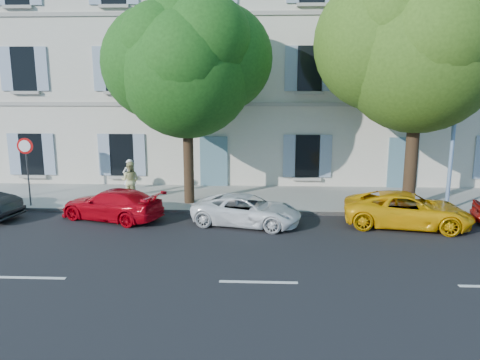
{
  "coord_description": "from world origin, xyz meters",
  "views": [
    {
      "loc": [
        0.04,
        -15.11,
        4.98
      ],
      "look_at": [
        -0.74,
        2.0,
        1.4
      ],
      "focal_mm": 35.0,
      "sensor_mm": 36.0,
      "label": 1
    }
  ],
  "objects_px": {
    "car_white_coupe": "(247,210)",
    "pedestrian_b": "(130,181)",
    "tree_left": "(186,71)",
    "street_lamp": "(459,95)",
    "car_yellow_supercar": "(407,210)",
    "car_red_coupe": "(112,204)",
    "road_sign": "(26,157)",
    "tree_right": "(419,53)",
    "pedestrian_a": "(130,178)"
  },
  "relations": [
    {
      "from": "car_white_coupe",
      "to": "pedestrian_b",
      "type": "relative_size",
      "value": 2.39
    },
    {
      "from": "tree_left",
      "to": "street_lamp",
      "type": "relative_size",
      "value": 1.06
    },
    {
      "from": "pedestrian_b",
      "to": "car_yellow_supercar",
      "type": "bearing_deg",
      "value": 172.18
    },
    {
      "from": "car_red_coupe",
      "to": "road_sign",
      "type": "distance_m",
      "value": 4.21
    },
    {
      "from": "tree_right",
      "to": "pedestrian_b",
      "type": "bearing_deg",
      "value": 176.17
    },
    {
      "from": "tree_right",
      "to": "road_sign",
      "type": "relative_size",
      "value": 3.39
    },
    {
      "from": "street_lamp",
      "to": "pedestrian_a",
      "type": "height_order",
      "value": "street_lamp"
    },
    {
      "from": "pedestrian_a",
      "to": "car_yellow_supercar",
      "type": "bearing_deg",
      "value": 128.71
    },
    {
      "from": "road_sign",
      "to": "pedestrian_b",
      "type": "height_order",
      "value": "road_sign"
    },
    {
      "from": "street_lamp",
      "to": "tree_right",
      "type": "bearing_deg",
      "value": 160.96
    },
    {
      "from": "pedestrian_b",
      "to": "street_lamp",
      "type": "bearing_deg",
      "value": -178.45
    },
    {
      "from": "street_lamp",
      "to": "pedestrian_b",
      "type": "height_order",
      "value": "street_lamp"
    },
    {
      "from": "car_yellow_supercar",
      "to": "street_lamp",
      "type": "relative_size",
      "value": 0.56
    },
    {
      "from": "tree_right",
      "to": "pedestrian_b",
      "type": "xyz_separation_m",
      "value": [
        -11.28,
        0.75,
        -5.11
      ]
    },
    {
      "from": "tree_right",
      "to": "pedestrian_b",
      "type": "distance_m",
      "value": 12.41
    },
    {
      "from": "car_white_coupe",
      "to": "road_sign",
      "type": "xyz_separation_m",
      "value": [
        -8.73,
        1.69,
        1.57
      ]
    },
    {
      "from": "car_red_coupe",
      "to": "street_lamp",
      "type": "relative_size",
      "value": 0.51
    },
    {
      "from": "pedestrian_a",
      "to": "car_red_coupe",
      "type": "bearing_deg",
      "value": 59.64
    },
    {
      "from": "road_sign",
      "to": "car_red_coupe",
      "type": "bearing_deg",
      "value": -18.49
    },
    {
      "from": "car_yellow_supercar",
      "to": "pedestrian_b",
      "type": "height_order",
      "value": "pedestrian_b"
    },
    {
      "from": "street_lamp",
      "to": "road_sign",
      "type": "bearing_deg",
      "value": 179.87
    },
    {
      "from": "car_white_coupe",
      "to": "tree_left",
      "type": "height_order",
      "value": "tree_left"
    },
    {
      "from": "tree_right",
      "to": "pedestrian_a",
      "type": "bearing_deg",
      "value": 173.11
    },
    {
      "from": "road_sign",
      "to": "street_lamp",
      "type": "bearing_deg",
      "value": -0.13
    },
    {
      "from": "car_red_coupe",
      "to": "tree_right",
      "type": "distance_m",
      "value": 12.69
    },
    {
      "from": "car_yellow_supercar",
      "to": "street_lamp",
      "type": "height_order",
      "value": "street_lamp"
    },
    {
      "from": "tree_left",
      "to": "pedestrian_b",
      "type": "height_order",
      "value": "tree_left"
    },
    {
      "from": "car_yellow_supercar",
      "to": "tree_left",
      "type": "height_order",
      "value": "tree_left"
    },
    {
      "from": "pedestrian_b",
      "to": "tree_right",
      "type": "bearing_deg",
      "value": -176.73
    },
    {
      "from": "tree_left",
      "to": "pedestrian_a",
      "type": "height_order",
      "value": "tree_left"
    },
    {
      "from": "car_yellow_supercar",
      "to": "tree_right",
      "type": "height_order",
      "value": "tree_right"
    },
    {
      "from": "car_red_coupe",
      "to": "car_white_coupe",
      "type": "bearing_deg",
      "value": 103.85
    },
    {
      "from": "tree_right",
      "to": "street_lamp",
      "type": "xyz_separation_m",
      "value": [
        1.38,
        -0.48,
        -1.53
      ]
    },
    {
      "from": "car_white_coupe",
      "to": "tree_right",
      "type": "distance_m",
      "value": 8.65
    },
    {
      "from": "street_lamp",
      "to": "pedestrian_b",
      "type": "distance_m",
      "value": 13.21
    },
    {
      "from": "car_red_coupe",
      "to": "tree_left",
      "type": "bearing_deg",
      "value": 147.42
    },
    {
      "from": "pedestrian_a",
      "to": "pedestrian_b",
      "type": "xyz_separation_m",
      "value": [
        0.2,
        -0.63,
        0.0
      ]
    },
    {
      "from": "tree_left",
      "to": "car_yellow_supercar",
      "type": "bearing_deg",
      "value": -16.75
    },
    {
      "from": "car_red_coupe",
      "to": "tree_left",
      "type": "distance_m",
      "value": 5.87
    },
    {
      "from": "street_lamp",
      "to": "car_yellow_supercar",
      "type": "bearing_deg",
      "value": -141.97
    },
    {
      "from": "car_white_coupe",
      "to": "car_red_coupe",
      "type": "bearing_deg",
      "value": 98.26
    },
    {
      "from": "car_red_coupe",
      "to": "car_white_coupe",
      "type": "relative_size",
      "value": 1.02
    },
    {
      "from": "street_lamp",
      "to": "pedestrian_a",
      "type": "xyz_separation_m",
      "value": [
        -12.86,
        1.86,
        -3.58
      ]
    },
    {
      "from": "car_white_coupe",
      "to": "pedestrian_a",
      "type": "xyz_separation_m",
      "value": [
        -5.18,
        3.52,
        0.42
      ]
    },
    {
      "from": "pedestrian_a",
      "to": "pedestrian_b",
      "type": "bearing_deg",
      "value": 73.82
    },
    {
      "from": "tree_left",
      "to": "street_lamp",
      "type": "bearing_deg",
      "value": -4.71
    },
    {
      "from": "tree_right",
      "to": "car_red_coupe",
      "type": "bearing_deg",
      "value": -171.54
    },
    {
      "from": "pedestrian_b",
      "to": "road_sign",
      "type": "bearing_deg",
      "value": 24.77
    },
    {
      "from": "car_red_coupe",
      "to": "road_sign",
      "type": "relative_size",
      "value": 1.44
    },
    {
      "from": "tree_left",
      "to": "pedestrian_a",
      "type": "bearing_deg",
      "value": 159.4
    }
  ]
}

